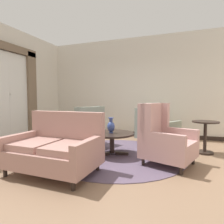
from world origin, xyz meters
The scene contains 13 objects.
ground centered at (0.00, 0.00, 0.00)m, with size 8.94×8.94×0.00m, color #896B51.
wall_back centered at (0.00, 2.63, 1.59)m, with size 6.55×0.08×3.17m, color silver.
wall_left centered at (-3.19, 0.79, 1.59)m, with size 0.08×3.69×3.17m, color silver.
baseboard_back centered at (0.00, 2.58, 0.06)m, with size 6.39×0.03×0.12m, color black.
area_rug centered at (0.00, 0.30, 0.01)m, with size 2.85×2.85×0.01m, color #5B4C60.
window_with_curtains centered at (-3.10, 0.39, 1.48)m, with size 0.12×1.85×2.55m.
coffee_table centered at (-0.11, 0.28, 0.40)m, with size 0.94×0.94×0.47m.
porcelain_vase centered at (-0.12, 0.25, 0.62)m, with size 0.16×0.16×0.33m.
settee centered at (-0.63, -0.97, 0.40)m, with size 1.44×0.92×0.98m.
armchair_near_sideboard centered at (-1.09, 0.91, 0.44)m, with size 1.02×1.03×1.00m.
armchair_back_corner centered at (0.99, 0.06, 0.46)m, with size 1.05×1.03×1.12m.
armchair_beside_settee centered at (0.65, 1.61, 0.40)m, with size 1.20×1.22×0.95m.
side_table centered at (1.78, 1.08, 0.43)m, with size 0.56×0.56×0.71m.
Camera 1 is at (1.29, -3.50, 1.20)m, focal length 30.49 mm.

